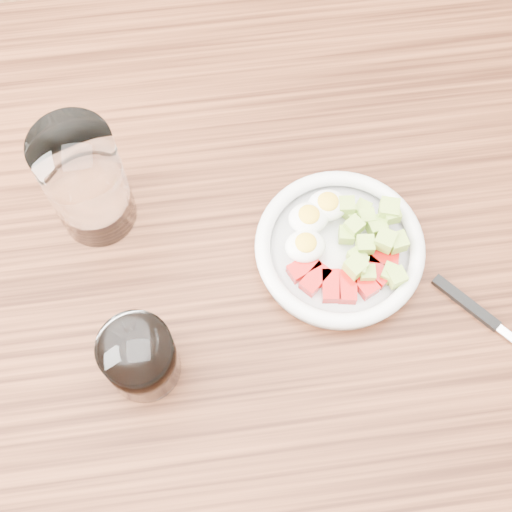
# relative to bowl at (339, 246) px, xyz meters

# --- Properties ---
(ground) EXTENTS (4.00, 4.00, 0.00)m
(ground) POSITION_rel_bowl_xyz_m (-0.09, -0.01, -0.79)
(ground) COLOR brown
(ground) RESTS_ON ground
(dining_table) EXTENTS (1.50, 0.90, 0.77)m
(dining_table) POSITION_rel_bowl_xyz_m (-0.09, -0.01, -0.12)
(dining_table) COLOR brown
(dining_table) RESTS_ON ground
(bowl) EXTENTS (0.20, 0.20, 0.05)m
(bowl) POSITION_rel_bowl_xyz_m (0.00, 0.00, 0.00)
(bowl) COLOR white
(bowl) RESTS_ON dining_table
(fork) EXTENTS (0.13, 0.15, 0.01)m
(fork) POSITION_rel_bowl_xyz_m (0.15, -0.10, -0.01)
(fork) COLOR black
(fork) RESTS_ON dining_table
(water_glass) EXTENTS (0.09, 0.09, 0.16)m
(water_glass) POSITION_rel_bowl_xyz_m (-0.28, 0.09, 0.06)
(water_glass) COLOR white
(water_glass) RESTS_ON dining_table
(coffee_glass) EXTENTS (0.08, 0.08, 0.09)m
(coffee_glass) POSITION_rel_bowl_xyz_m (-0.24, -0.11, 0.03)
(coffee_glass) COLOR white
(coffee_glass) RESTS_ON dining_table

